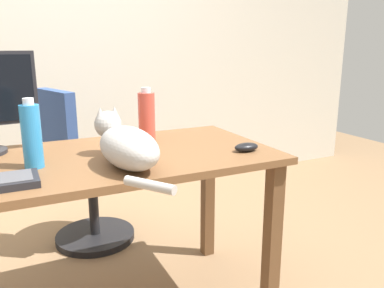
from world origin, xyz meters
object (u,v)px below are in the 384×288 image
at_px(cat, 126,145).
at_px(water_bottle, 147,116).
at_px(office_chair, 84,178).
at_px(spray_bottle, 32,136).
at_px(computer_mouse, 246,147).

height_order(cat, water_bottle, water_bottle).
xyz_separation_m(office_chair, cat, (0.01, -0.91, 0.41)).
height_order(office_chair, spray_bottle, spray_bottle).
relative_size(cat, spray_bottle, 2.40).
xyz_separation_m(cat, computer_mouse, (0.52, -0.02, -0.06)).
distance_m(cat, water_bottle, 0.42).
distance_m(computer_mouse, spray_bottle, 0.85).
height_order(water_bottle, spray_bottle, spray_bottle).
height_order(computer_mouse, water_bottle, water_bottle).
relative_size(water_bottle, spray_bottle, 0.97).
distance_m(office_chair, cat, 1.00).
bearing_deg(office_chair, cat, -89.44).
bearing_deg(office_chair, spray_bottle, -111.09).
bearing_deg(office_chair, computer_mouse, -60.45).
height_order(cat, spray_bottle, spray_bottle).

